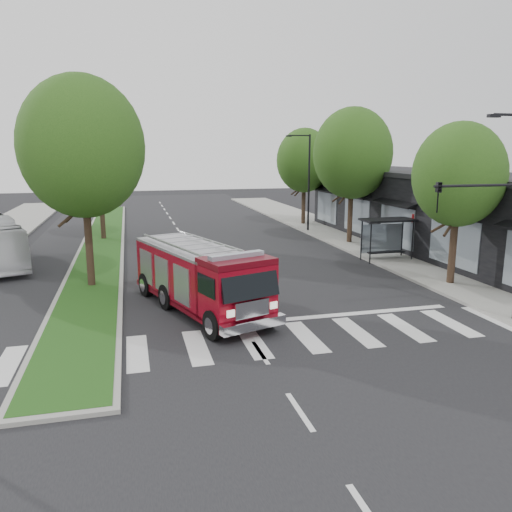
% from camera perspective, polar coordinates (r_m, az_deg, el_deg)
% --- Properties ---
extents(ground, '(140.00, 140.00, 0.00)m').
position_cam_1_polar(ground, '(20.66, -2.37, -6.82)').
color(ground, black).
rests_on(ground, ground).
extents(sidewalk_right, '(5.00, 80.00, 0.15)m').
position_cam_1_polar(sidewalk_right, '(34.14, 14.91, 0.40)').
color(sidewalk_right, gray).
rests_on(sidewalk_right, ground).
extents(median, '(3.00, 50.00, 0.15)m').
position_cam_1_polar(median, '(37.78, -17.12, 1.35)').
color(median, gray).
rests_on(median, ground).
extents(storefront_row, '(8.00, 30.00, 5.00)m').
position_cam_1_polar(storefront_row, '(36.18, 21.38, 4.50)').
color(storefront_row, black).
rests_on(storefront_row, ground).
extents(bus_shelter, '(3.20, 1.60, 2.61)m').
position_cam_1_polar(bus_shelter, '(31.59, 14.66, 3.13)').
color(bus_shelter, black).
rests_on(bus_shelter, ground).
extents(tree_right_near, '(4.40, 4.40, 8.05)m').
position_cam_1_polar(tree_right_near, '(26.26, 22.17, 8.58)').
color(tree_right_near, black).
rests_on(tree_right_near, ground).
extents(tree_right_mid, '(5.60, 5.60, 9.72)m').
position_cam_1_polar(tree_right_mid, '(36.61, 10.97, 11.43)').
color(tree_right_mid, black).
rests_on(tree_right_mid, ground).
extents(tree_right_far, '(5.00, 5.00, 8.73)m').
position_cam_1_polar(tree_right_far, '(45.87, 5.54, 10.81)').
color(tree_right_far, black).
rests_on(tree_right_far, ground).
extents(tree_median_near, '(5.80, 5.80, 10.16)m').
position_cam_1_polar(tree_median_near, '(25.24, -19.24, 11.66)').
color(tree_median_near, black).
rests_on(tree_median_near, ground).
extents(tree_median_far, '(5.60, 5.60, 9.72)m').
position_cam_1_polar(tree_median_far, '(39.21, -17.57, 11.12)').
color(tree_median_far, black).
rests_on(tree_median_far, ground).
extents(streetlight_right_near, '(4.08, 0.22, 8.00)m').
position_cam_1_polar(streetlight_right_near, '(20.85, 26.71, 5.25)').
color(streetlight_right_near, black).
rests_on(streetlight_right_near, ground).
extents(streetlight_right_far, '(2.11, 0.20, 8.00)m').
position_cam_1_polar(streetlight_right_far, '(41.77, 5.88, 8.84)').
color(streetlight_right_far, black).
rests_on(streetlight_right_far, ground).
extents(fire_engine, '(5.17, 8.97, 2.98)m').
position_cam_1_polar(fire_engine, '(21.07, -6.44, -2.45)').
color(fire_engine, '#50040D').
rests_on(fire_engine, ground).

